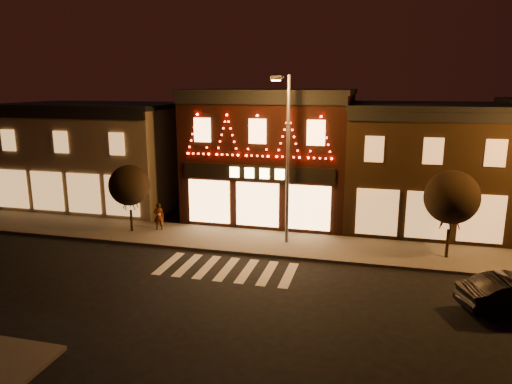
% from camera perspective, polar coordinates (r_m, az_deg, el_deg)
% --- Properties ---
extents(ground, '(120.00, 120.00, 0.00)m').
position_cam_1_polar(ground, '(19.37, -7.28, -13.58)').
color(ground, black).
rests_on(ground, ground).
extents(sidewalk_far, '(44.00, 4.00, 0.15)m').
position_cam_1_polar(sidewalk_far, '(25.93, 3.42, -6.32)').
color(sidewalk_far, '#47423D').
rests_on(sidewalk_far, ground).
extents(building_left, '(12.20, 8.28, 7.30)m').
position_cam_1_polar(building_left, '(36.20, -18.59, 4.40)').
color(building_left, '#7C6E58').
rests_on(building_left, ground).
extents(building_pulp, '(10.20, 8.34, 8.30)m').
position_cam_1_polar(building_pulp, '(31.07, 2.00, 4.69)').
color(building_pulp, black).
rests_on(building_pulp, ground).
extents(building_right_a, '(9.20, 8.28, 7.50)m').
position_cam_1_polar(building_right_a, '(30.58, 19.69, 3.05)').
color(building_right_a, '#372413').
rests_on(building_right_a, ground).
extents(streetlamp_mid, '(0.69, 2.05, 8.93)m').
position_cam_1_polar(streetlamp_mid, '(24.63, 3.68, 5.38)').
color(streetlamp_mid, '#59595E').
rests_on(streetlamp_mid, sidewalk_far).
extents(tree_left, '(2.35, 2.35, 3.93)m').
position_cam_1_polar(tree_left, '(28.16, -15.10, 0.78)').
color(tree_left, black).
rests_on(tree_left, sidewalk_far).
extents(tree_right, '(2.64, 2.64, 4.41)m').
position_cam_1_polar(tree_right, '(24.82, 22.63, -0.59)').
color(tree_right, black).
rests_on(tree_right, sidewalk_far).
extents(pedestrian, '(0.69, 0.58, 1.62)m').
position_cam_1_polar(pedestrian, '(28.51, -11.70, -2.92)').
color(pedestrian, gray).
rests_on(pedestrian, sidewalk_far).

